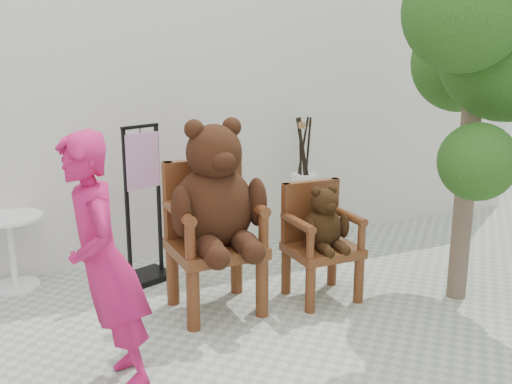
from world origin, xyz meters
TOP-DOWN VIEW (x-y plane):
  - ground_plane at (0.00, 0.00)m, footprint 60.00×60.00m
  - back_wall at (0.00, 3.10)m, footprint 9.00×1.00m
  - chair_big at (-0.36, 1.12)m, footprint 0.82×0.87m
  - chair_small at (0.60, 0.98)m, footprint 0.59×0.56m
  - person at (-1.43, 0.30)m, footprint 0.42×0.63m
  - cafe_table at (-1.91, 2.35)m, footprint 0.60×0.60m
  - display_stand at (-0.73, 2.02)m, footprint 0.54×0.48m
  - stool_bucket at (1.19, 2.35)m, footprint 0.32×0.32m
  - tree at (1.90, 0.47)m, footprint 1.93×1.89m

SIDE VIEW (x-z plane):
  - ground_plane at x=0.00m, z-range 0.00..0.00m
  - cafe_table at x=-1.91m, z-range 0.09..0.79m
  - display_stand at x=-0.73m, z-range -0.17..1.34m
  - chair_small at x=0.60m, z-range 0.11..1.15m
  - stool_bucket at x=1.19m, z-range -0.08..1.37m
  - person at x=-1.43m, z-range 0.00..1.72m
  - chair_big at x=-0.36m, z-range 0.10..1.75m
  - back_wall at x=0.00m, z-range 0.00..3.00m
  - tree at x=1.90m, z-range 0.66..3.86m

